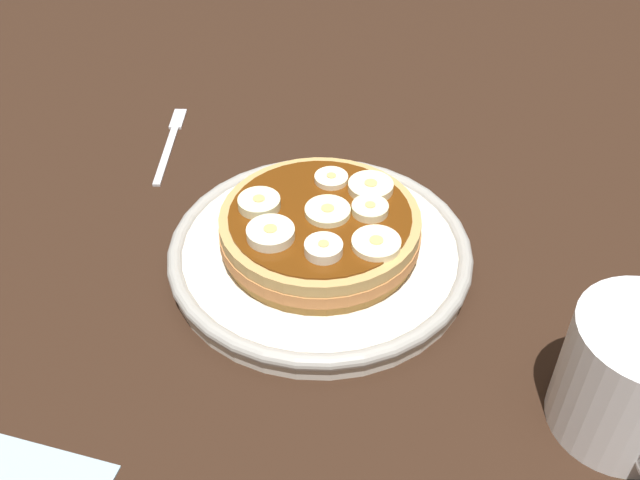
{
  "coord_description": "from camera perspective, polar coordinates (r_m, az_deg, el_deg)",
  "views": [
    {
      "loc": [
        41.7,
        -2.44,
        39.37
      ],
      "look_at": [
        0.0,
        0.0,
        2.46
      ],
      "focal_mm": 40.29,
      "sensor_mm": 36.0,
      "label": 1
    }
  ],
  "objects": [
    {
      "name": "banana_slice_6",
      "position": [
        0.57,
        0.9,
        4.86
      ],
      "size": [
        2.68,
        2.68,
        0.72
      ],
      "color": "#F7E8BE",
      "rests_on": "pancake_stack"
    },
    {
      "name": "banana_slice_4",
      "position": [
        0.55,
        -4.85,
        2.9
      ],
      "size": [
        3.24,
        3.24,
        1.01
      ],
      "color": "#F0EFB7",
      "rests_on": "pancake_stack"
    },
    {
      "name": "banana_slice_0",
      "position": [
        0.54,
        0.6,
        2.34
      ],
      "size": [
        3.47,
        3.47,
        0.74
      ],
      "color": "beige",
      "rests_on": "pancake_stack"
    },
    {
      "name": "banana_slice_5",
      "position": [
        0.52,
        -3.94,
        0.48
      ],
      "size": [
        3.52,
        3.52,
        1.03
      ],
      "color": "#EDE5C2",
      "rests_on": "pancake_stack"
    },
    {
      "name": "pancake_stack",
      "position": [
        0.55,
        0.17,
        0.9
      ],
      "size": [
        15.82,
        15.49,
        3.3
      ],
      "color": "#B98741",
      "rests_on": "plate"
    },
    {
      "name": "fork",
      "position": [
        0.72,
        -11.76,
        7.85
      ],
      "size": [
        13.04,
        2.08,
        0.5
      ],
      "color": "silver",
      "rests_on": "ground_plane"
    },
    {
      "name": "banana_slice_2",
      "position": [
        0.56,
        4.04,
        4.19
      ],
      "size": [
        3.55,
        3.55,
        0.89
      ],
      "color": "#F8EBB7",
      "rests_on": "pancake_stack"
    },
    {
      "name": "plate",
      "position": [
        0.57,
        -0.0,
        -0.99
      ],
      "size": [
        23.88,
        23.88,
        2.14
      ],
      "color": "silver",
      "rests_on": "ground_plane"
    },
    {
      "name": "ground_plane",
      "position": [
        0.58,
        -0.0,
        -2.91
      ],
      "size": [
        140.0,
        140.0,
        3.0
      ],
      "primitive_type": "cube",
      "color": "black"
    },
    {
      "name": "banana_slice_3",
      "position": [
        0.51,
        0.84,
        -0.7
      ],
      "size": [
        2.75,
        2.75,
        1.05
      ],
      "color": "#F0E4C5",
      "rests_on": "pancake_stack"
    },
    {
      "name": "banana_slice_7",
      "position": [
        0.54,
        4.03,
        2.19
      ],
      "size": [
        2.8,
        2.8,
        0.91
      ],
      "color": "#F2E8B2",
      "rests_on": "pancake_stack"
    },
    {
      "name": "banana_slice_1",
      "position": [
        0.51,
        4.48,
        -0.3
      ],
      "size": [
        3.56,
        3.56,
        0.72
      ],
      "color": "#FDEDBB",
      "rests_on": "pancake_stack"
    },
    {
      "name": "coffee_mug",
      "position": [
        0.48,
        23.77,
        -10.19
      ],
      "size": [
        12.14,
        8.71,
        8.69
      ],
      "color": "white",
      "rests_on": "ground_plane"
    }
  ]
}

